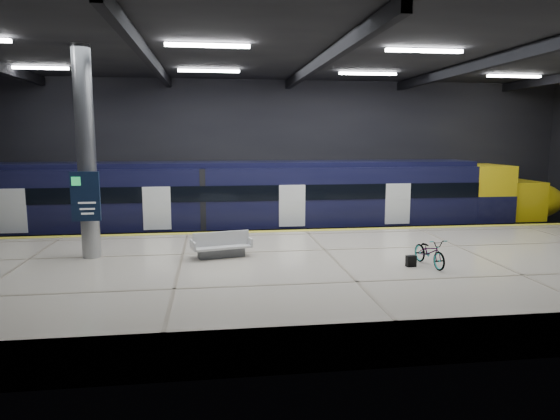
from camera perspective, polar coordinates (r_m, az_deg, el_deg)
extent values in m
plane|color=black|center=(19.16, 4.44, -7.10)|extent=(30.00, 30.00, 0.00)
cube|color=black|center=(26.36, 0.86, 5.97)|extent=(30.00, 0.10, 8.00)
cube|color=black|center=(10.84, 13.60, 2.32)|extent=(30.00, 0.10, 8.00)
cube|color=black|center=(18.69, 4.73, 17.26)|extent=(30.00, 16.00, 0.10)
cube|color=black|center=(18.35, -14.72, 16.40)|extent=(0.25, 16.00, 0.40)
cube|color=black|center=(18.65, 4.72, 16.51)|extent=(0.25, 16.00, 0.40)
cube|color=black|center=(20.77, 21.71, 15.12)|extent=(0.25, 16.00, 0.40)
cube|color=white|center=(16.28, -8.26, 18.12)|extent=(2.60, 0.18, 0.10)
cube|color=white|center=(17.70, 16.18, 17.09)|extent=(2.60, 0.18, 0.10)
cube|color=white|center=(23.31, -26.19, 14.38)|extent=(2.60, 0.18, 0.10)
cube|color=white|center=(22.22, -8.14, 15.47)|extent=(2.60, 0.18, 0.10)
cube|color=white|center=(23.27, 10.01, 15.10)|extent=(2.60, 0.18, 0.10)
cube|color=white|center=(26.22, 25.18, 13.68)|extent=(2.60, 0.18, 0.10)
cube|color=beige|center=(16.66, 6.28, -7.53)|extent=(30.00, 11.00, 1.10)
cube|color=yellow|center=(21.53, 2.93, -2.34)|extent=(30.00, 0.40, 0.01)
cube|color=gray|center=(23.69, 2.01, -3.87)|extent=(30.00, 0.08, 0.16)
cube|color=gray|center=(25.08, 1.45, -3.18)|extent=(30.00, 0.08, 0.16)
cube|color=black|center=(23.98, -6.26, -2.62)|extent=(24.00, 2.58, 0.80)
cube|color=black|center=(23.71, -6.33, 1.59)|extent=(24.00, 2.80, 2.75)
cube|color=black|center=(23.58, -6.39, 5.20)|extent=(24.00, 2.30, 0.24)
cube|color=black|center=(22.28, -6.25, 1.87)|extent=(24.00, 0.04, 0.70)
cube|color=white|center=(22.62, 1.39, 0.49)|extent=(1.20, 0.05, 1.90)
cube|color=yellow|center=(27.31, 22.10, 1.92)|extent=(2.00, 2.80, 2.75)
ellipsoid|color=yellow|center=(28.74, 26.56, 0.98)|extent=(3.60, 2.52, 1.90)
cube|color=black|center=(27.44, 22.67, 2.28)|extent=(1.60, 2.38, 0.80)
cube|color=#595B60|center=(16.90, -6.72, -4.88)|extent=(1.59, 0.82, 0.29)
cube|color=silver|center=(16.85, -6.73, -4.16)|extent=(2.04, 1.23, 0.08)
cube|color=silver|center=(16.79, -6.75, -3.27)|extent=(1.87, 0.52, 0.48)
cube|color=silver|center=(16.62, -9.93, -4.00)|extent=(0.24, 0.80, 0.29)
cube|color=silver|center=(17.08, -3.63, -3.55)|extent=(0.24, 0.80, 0.29)
imported|color=#99999E|center=(16.27, 16.74, -4.60)|extent=(0.80, 1.76, 0.89)
cube|color=black|center=(16.10, 14.74, -5.66)|extent=(0.32, 0.21, 0.35)
cylinder|color=#9EA0A5|center=(17.53, -21.26, 6.01)|extent=(0.60, 0.60, 6.90)
cube|color=#0E1A33|center=(17.22, -21.35, 1.46)|extent=(0.90, 0.12, 1.60)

